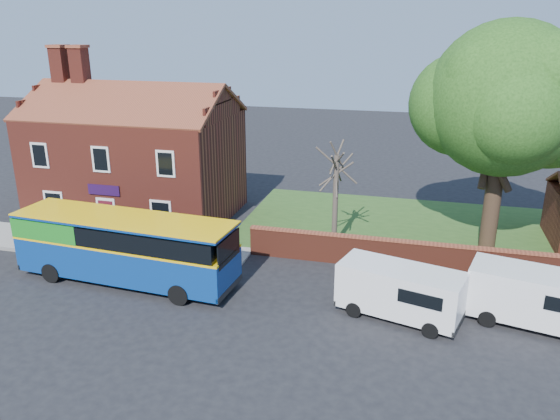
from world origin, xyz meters
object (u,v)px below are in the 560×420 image
(bus, at_px, (119,245))
(van_far, at_px, (539,297))
(large_tree, at_px, (507,104))
(van_near, at_px, (400,290))

(bus, bearing_deg, van_far, 5.89)
(bus, bearing_deg, large_tree, 30.83)
(van_near, bearing_deg, van_far, 22.70)
(van_near, relative_size, large_tree, 0.45)
(bus, xyz_separation_m, van_far, (18.74, 0.53, -0.55))
(van_near, bearing_deg, bus, -165.28)
(bus, height_order, van_near, bus)
(van_near, distance_m, large_tree, 12.08)
(van_far, bearing_deg, large_tree, 110.94)
(van_near, xyz_separation_m, van_far, (5.50, 0.70, 0.06))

